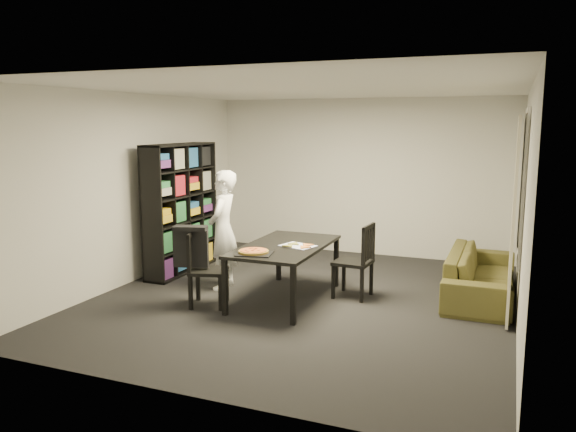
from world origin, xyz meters
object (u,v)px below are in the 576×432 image
at_px(dining_table, 285,250).
at_px(chair_left, 201,264).
at_px(bookshelf, 181,208).
at_px(baking_tray, 254,254).
at_px(sofa, 481,274).
at_px(person, 223,230).
at_px(chair_right, 360,256).
at_px(pepperoni_pizza, 254,251).

bearing_deg(dining_table, chair_left, -145.74).
relative_size(bookshelf, chair_left, 2.09).
height_order(baking_tray, sofa, baking_tray).
bearing_deg(person, dining_table, 69.69).
distance_m(dining_table, chair_right, 0.95).
distance_m(chair_right, baking_tray, 1.43).
xyz_separation_m(chair_left, chair_right, (1.70, 1.01, 0.02)).
relative_size(chair_right, pepperoni_pizza, 2.71).
relative_size(pepperoni_pizza, sofa, 0.17).
xyz_separation_m(dining_table, chair_left, (-0.85, -0.58, -0.12)).
bearing_deg(pepperoni_pizza, chair_right, 44.90).
height_order(chair_right, pepperoni_pizza, chair_right).
distance_m(bookshelf, chair_right, 2.84).
relative_size(dining_table, chair_left, 1.86).
bearing_deg(sofa, bookshelf, 94.44).
xyz_separation_m(bookshelf, person, (0.99, -0.54, -0.16)).
distance_m(dining_table, chair_left, 1.04).
xyz_separation_m(person, pepperoni_pizza, (0.80, -0.74, -0.06)).
xyz_separation_m(dining_table, pepperoni_pizza, (-0.16, -0.57, 0.09)).
bearing_deg(baking_tray, sofa, 34.15).
distance_m(dining_table, sofa, 2.52).
xyz_separation_m(bookshelf, chair_left, (1.10, -1.29, -0.43)).
relative_size(dining_table, baking_tray, 4.22).
bearing_deg(chair_left, pepperoni_pizza, -105.91).
distance_m(chair_right, sofa, 1.57).
bearing_deg(pepperoni_pizza, chair_left, -179.07).
height_order(pepperoni_pizza, sofa, pepperoni_pizza).
xyz_separation_m(baking_tray, sofa, (2.41, 1.63, -0.41)).
xyz_separation_m(bookshelf, chair_right, (2.79, -0.28, -0.41)).
bearing_deg(chair_right, sofa, 117.46).
height_order(chair_left, baking_tray, chair_left).
height_order(chair_right, baking_tray, chair_right).
bearing_deg(bookshelf, chair_right, -5.78).
bearing_deg(chair_right, bookshelf, -91.48).
relative_size(chair_right, sofa, 0.47).
distance_m(chair_left, pepperoni_pizza, 0.73).
height_order(bookshelf, person, bookshelf).
distance_m(chair_left, person, 0.81).
bearing_deg(chair_right, dining_table, -58.72).
bearing_deg(dining_table, chair_right, 26.99).
bearing_deg(baking_tray, chair_left, 179.06).
bearing_deg(chair_left, dining_table, -72.58).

